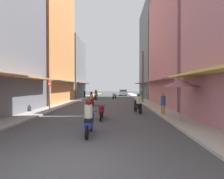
% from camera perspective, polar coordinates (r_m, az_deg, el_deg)
% --- Properties ---
extents(ground_plane, '(108.91, 108.91, 0.00)m').
position_cam_1_polar(ground_plane, '(24.98, -0.81, -3.91)').
color(ground_plane, '#424244').
extents(sidewalk_left, '(1.73, 57.51, 0.12)m').
position_cam_1_polar(sidewalk_left, '(25.74, -12.16, -3.65)').
color(sidewalk_left, '#9E9991').
rests_on(sidewalk_left, ground).
extents(sidewalk_right, '(1.73, 57.51, 0.12)m').
position_cam_1_polar(sidewalk_right, '(25.24, 10.78, -3.74)').
color(sidewalk_right, '#ADA89E').
rests_on(sidewalk_right, ground).
extents(building_left_mid, '(7.05, 10.11, 16.32)m').
position_cam_1_polar(building_left_mid, '(25.06, -22.75, 14.83)').
color(building_left_mid, '#D88C4C').
rests_on(building_left_mid, ground).
extents(building_left_far, '(7.05, 8.81, 11.30)m').
position_cam_1_polar(building_left_far, '(33.97, -15.47, 6.86)').
color(building_left_far, slate).
rests_on(building_left_far, ground).
extents(building_right_mid, '(7.05, 11.87, 14.28)m').
position_cam_1_polar(building_right_mid, '(21.24, 23.98, 14.55)').
color(building_right_mid, '#B7727F').
rests_on(building_right_mid, ground).
extents(building_right_far, '(7.05, 10.43, 16.94)m').
position_cam_1_polar(building_right_far, '(32.82, 15.91, 12.05)').
color(building_right_far, slate).
rests_on(building_right_far, ground).
extents(motorbike_white, '(0.74, 1.74, 0.96)m').
position_cam_1_polar(motorbike_white, '(29.16, 0.77, -2.23)').
color(motorbike_white, black).
rests_on(motorbike_white, ground).
extents(motorbike_green, '(0.55, 1.81, 1.58)m').
position_cam_1_polar(motorbike_green, '(26.31, -5.64, -2.13)').
color(motorbike_green, black).
rests_on(motorbike_green, ground).
extents(motorbike_orange, '(0.56, 1.80, 1.58)m').
position_cam_1_polar(motorbike_orange, '(33.87, -5.44, -1.46)').
color(motorbike_orange, black).
rests_on(motorbike_orange, ground).
extents(motorbike_red, '(0.55, 1.81, 1.58)m').
position_cam_1_polar(motorbike_red, '(18.27, -7.02, -3.46)').
color(motorbike_red, black).
rests_on(motorbike_red, ground).
extents(motorbike_black, '(0.62, 1.79, 1.58)m').
position_cam_1_polar(motorbike_black, '(13.40, 8.92, -5.03)').
color(motorbike_black, black).
rests_on(motorbike_black, ground).
extents(motorbike_blue, '(0.55, 1.81, 1.58)m').
position_cam_1_polar(motorbike_blue, '(7.32, -7.90, -9.97)').
color(motorbike_blue, black).
rests_on(motorbike_blue, ground).
extents(motorbike_maroon, '(0.55, 1.81, 0.96)m').
position_cam_1_polar(motorbike_maroon, '(10.75, -3.63, -7.56)').
color(motorbike_maroon, black).
rests_on(motorbike_maroon, ground).
extents(parked_car, '(2.07, 4.22, 1.45)m').
position_cam_1_polar(parked_car, '(40.44, 3.80, -1.03)').
color(parked_car, silver).
rests_on(parked_car, ground).
extents(pedestrian_crossing, '(0.44, 0.44, 1.75)m').
position_cam_1_polar(pedestrian_crossing, '(26.28, 10.24, -1.54)').
color(pedestrian_crossing, '#598C59').
rests_on(pedestrian_crossing, ground).
extents(pedestrian_far, '(0.34, 0.34, 1.69)m').
position_cam_1_polar(pedestrian_far, '(12.49, 17.21, -4.83)').
color(pedestrian_far, '#BF8C3F').
rests_on(pedestrian_far, ground).
extents(pedestrian_foreground, '(0.44, 0.44, 1.63)m').
position_cam_1_polar(pedestrian_foreground, '(31.16, -9.43, -1.27)').
color(pedestrian_foreground, '#262628').
rests_on(pedestrian_foreground, ground).
extents(vendor_umbrella, '(2.13, 2.13, 2.52)m').
position_cam_1_polar(vendor_umbrella, '(10.44, 22.49, 1.97)').
color(vendor_umbrella, '#99999E').
rests_on(vendor_umbrella, ground).
extents(utility_pole, '(0.20, 1.20, 6.67)m').
position_cam_1_polar(utility_pole, '(21.68, 10.58, 4.38)').
color(utility_pole, '#4C4C4F').
rests_on(utility_pole, ground).
extents(street_sign_no_entry, '(0.07, 0.60, 2.65)m').
position_cam_1_polar(street_sign_no_entry, '(14.43, -20.78, -0.63)').
color(street_sign_no_entry, gray).
rests_on(street_sign_no_entry, ground).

